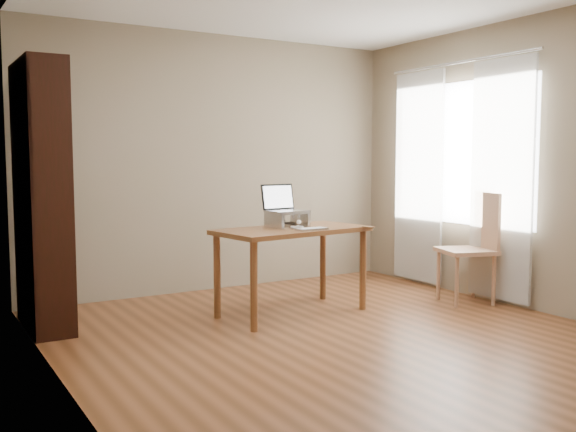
# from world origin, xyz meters

# --- Properties ---
(room) EXTENTS (4.04, 4.54, 2.64)m
(room) POSITION_xyz_m (0.03, 0.01, 1.30)
(room) COLOR #563016
(room) RESTS_ON ground
(bookshelf) EXTENTS (0.30, 0.90, 2.10)m
(bookshelf) POSITION_xyz_m (-1.83, 1.55, 1.05)
(bookshelf) COLOR black
(bookshelf) RESTS_ON ground
(curtains) EXTENTS (0.03, 1.90, 2.25)m
(curtains) POSITION_xyz_m (1.92, 0.80, 1.17)
(curtains) COLOR silver
(curtains) RESTS_ON ground
(desk) EXTENTS (1.39, 0.82, 0.75)m
(desk) POSITION_xyz_m (0.09, 0.92, 0.64)
(desk) COLOR brown
(desk) RESTS_ON ground
(laptop_stand) EXTENTS (0.32, 0.25, 0.13)m
(laptop_stand) POSITION_xyz_m (0.09, 1.00, 0.83)
(laptop_stand) COLOR silver
(laptop_stand) RESTS_ON desk
(laptop) EXTENTS (0.37, 0.32, 0.24)m
(laptop) POSITION_xyz_m (0.09, 1.06, 0.94)
(laptop) COLOR silver
(laptop) RESTS_ON laptop_stand
(keyboard) EXTENTS (0.28, 0.13, 0.02)m
(keyboard) POSITION_xyz_m (0.15, 0.70, 0.76)
(keyboard) COLOR silver
(keyboard) RESTS_ON desk
(coaster) EXTENTS (0.11, 0.11, 0.01)m
(coaster) POSITION_xyz_m (0.70, 0.65, 0.75)
(coaster) COLOR brown
(coaster) RESTS_ON desk
(cat) EXTENTS (0.23, 0.47, 0.13)m
(cat) POSITION_xyz_m (0.08, 1.03, 0.81)
(cat) COLOR #443A36
(cat) RESTS_ON desk
(chair) EXTENTS (0.58, 0.58, 1.03)m
(chair) POSITION_xyz_m (1.78, 0.45, 0.56)
(chair) COLOR #A47D59
(chair) RESTS_ON ground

